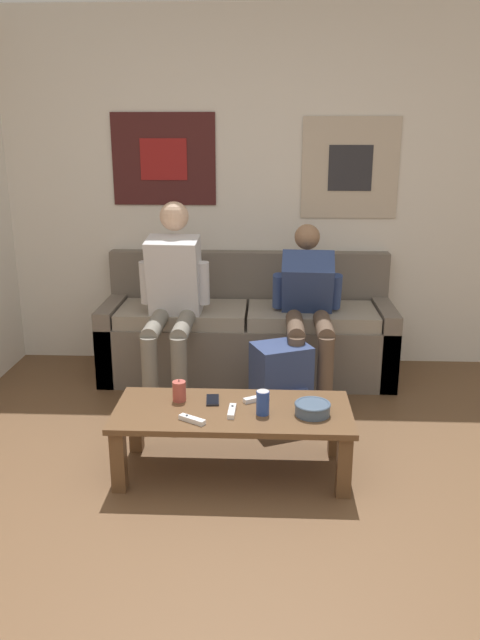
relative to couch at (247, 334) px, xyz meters
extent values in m
plane|color=brown|center=(0.05, -2.26, -0.30)|extent=(18.00, 18.00, 0.00)
cube|color=white|center=(0.05, 0.34, 0.97)|extent=(10.00, 0.05, 2.55)
cube|color=#471E1E|center=(-0.62, 0.30, 1.22)|extent=(0.75, 0.01, 0.65)
cube|color=maroon|center=(-0.62, 0.30, 1.22)|extent=(0.34, 0.01, 0.29)
cube|color=beige|center=(0.72, 0.30, 1.16)|extent=(0.69, 0.01, 0.71)
cube|color=#2D2D33|center=(0.72, 0.30, 1.16)|extent=(0.31, 0.01, 0.32)
cube|color=#70665B|center=(0.00, 0.25, 0.13)|extent=(2.06, 0.13, 0.86)
cube|color=#70665B|center=(0.00, -0.09, -0.09)|extent=(2.06, 0.55, 0.42)
cube|color=#70665B|center=(-0.97, -0.09, -0.03)|extent=(0.12, 0.55, 0.54)
cube|color=#70665B|center=(0.97, -0.09, -0.03)|extent=(0.12, 0.55, 0.54)
cube|color=gray|center=(-0.45, -0.09, 0.17)|extent=(0.89, 0.51, 0.10)
cube|color=gray|center=(0.45, -0.09, 0.17)|extent=(0.89, 0.51, 0.10)
cube|color=brown|center=(-0.03, -1.39, 0.04)|extent=(1.21, 0.52, 0.03)
cube|color=brown|center=(-0.58, -1.19, -0.14)|extent=(0.07, 0.07, 0.32)
cube|color=brown|center=(0.52, -1.19, -0.14)|extent=(0.07, 0.07, 0.32)
cube|color=brown|center=(-0.58, -1.60, -0.14)|extent=(0.07, 0.07, 0.32)
cube|color=brown|center=(0.52, -1.60, -0.14)|extent=(0.07, 0.07, 0.32)
cylinder|color=gray|center=(-0.57, -0.54, 0.22)|extent=(0.11, 0.47, 0.11)
cylinder|color=gray|center=(-0.57, -0.77, -0.03)|extent=(0.10, 0.10, 0.50)
cube|color=#232328|center=(-0.57, -0.84, -0.28)|extent=(0.11, 0.25, 0.05)
cylinder|color=gray|center=(-0.39, -0.54, 0.22)|extent=(0.11, 0.47, 0.11)
cylinder|color=gray|center=(-0.39, -0.77, -0.03)|extent=(0.10, 0.10, 0.50)
cube|color=#232328|center=(-0.39, -0.84, -0.28)|extent=(0.11, 0.25, 0.05)
cube|color=silver|center=(-0.48, -0.26, 0.48)|extent=(0.36, 0.33, 0.56)
sphere|color=beige|center=(-0.48, -0.19, 0.87)|extent=(0.19, 0.19, 0.19)
cylinder|color=silver|center=(-0.67, -0.26, 0.44)|extent=(0.08, 0.11, 0.29)
cylinder|color=silver|center=(-0.29, -0.26, 0.44)|extent=(0.08, 0.11, 0.29)
cylinder|color=brown|center=(0.32, -0.51, 0.22)|extent=(0.11, 0.42, 0.11)
cylinder|color=brown|center=(0.32, -0.72, -0.03)|extent=(0.10, 0.10, 0.50)
cube|color=#232328|center=(0.32, -0.79, -0.28)|extent=(0.11, 0.25, 0.05)
cylinder|color=brown|center=(0.50, -0.51, 0.22)|extent=(0.11, 0.42, 0.11)
cylinder|color=brown|center=(0.50, -0.72, -0.03)|extent=(0.10, 0.10, 0.50)
cube|color=#232328|center=(0.50, -0.79, -0.28)|extent=(0.11, 0.25, 0.05)
cube|color=#33477F|center=(0.41, -0.19, 0.41)|extent=(0.36, 0.44, 0.50)
sphere|color=#9E7556|center=(0.41, -0.01, 0.71)|extent=(0.18, 0.18, 0.18)
cylinder|color=#33477F|center=(0.22, -0.16, 0.37)|extent=(0.08, 0.14, 0.26)
cylinder|color=#33477F|center=(0.60, -0.16, 0.37)|extent=(0.08, 0.14, 0.26)
cube|color=navy|center=(0.23, -0.75, -0.06)|extent=(0.40, 0.37, 0.48)
cube|color=navy|center=(0.28, -0.85, -0.17)|extent=(0.24, 0.17, 0.22)
cylinder|color=#475B75|center=(0.37, -1.44, 0.08)|extent=(0.17, 0.17, 0.06)
torus|color=#475B75|center=(0.37, -1.44, 0.11)|extent=(0.18, 0.18, 0.02)
cylinder|color=#B24C42|center=(-0.31, -1.30, 0.10)|extent=(0.07, 0.07, 0.11)
cylinder|color=black|center=(-0.31, -1.30, 0.16)|extent=(0.00, 0.00, 0.01)
cylinder|color=#28479E|center=(0.12, -1.44, 0.11)|extent=(0.07, 0.07, 0.12)
cylinder|color=silver|center=(0.12, -1.44, 0.17)|extent=(0.06, 0.06, 0.00)
cube|color=white|center=(0.09, -1.28, 0.06)|extent=(0.14, 0.10, 0.02)
cylinder|color=#333842|center=(0.12, -1.27, 0.08)|extent=(0.01, 0.01, 0.00)
cube|color=white|center=(-0.03, -1.44, 0.06)|extent=(0.04, 0.15, 0.02)
cylinder|color=#333842|center=(-0.03, -1.41, 0.08)|extent=(0.01, 0.01, 0.00)
cube|color=white|center=(-0.22, -1.55, 0.06)|extent=(0.14, 0.10, 0.02)
cylinder|color=#333842|center=(-0.24, -1.53, 0.08)|extent=(0.01, 0.01, 0.00)
cube|color=black|center=(-0.14, -1.30, 0.06)|extent=(0.08, 0.14, 0.01)
cube|color=black|center=(-0.14, -1.30, 0.06)|extent=(0.07, 0.13, 0.00)
camera|label=1|loc=(0.14, -4.29, 1.40)|focal=35.00mm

